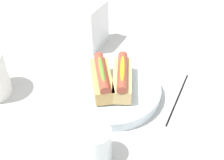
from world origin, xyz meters
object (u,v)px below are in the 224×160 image
(water_glass, at_px, (97,145))
(napkin_box, at_px, (95,26))
(serving_bowl, at_px, (112,90))
(hotdog_front, at_px, (122,77))
(hotdog_back, at_px, (102,78))
(chopstick_near, at_px, (178,98))

(water_glass, relative_size, napkin_box, 0.60)
(serving_bowl, relative_size, hotdog_front, 1.76)
(hotdog_front, relative_size, napkin_box, 1.04)
(hotdog_back, bearing_deg, hotdog_front, -76.11)
(serving_bowl, bearing_deg, napkin_box, 24.16)
(water_glass, bearing_deg, hotdog_front, -5.28)
(hotdog_front, xyz_separation_m, water_glass, (-0.22, 0.02, -0.02))
(hotdog_back, height_order, napkin_box, napkin_box)
(hotdog_back, bearing_deg, serving_bowl, -76.11)
(hotdog_back, relative_size, chopstick_near, 0.72)
(hotdog_back, xyz_separation_m, chopstick_near, (0.03, -0.21, -0.06))
(serving_bowl, relative_size, chopstick_near, 1.25)
(hotdog_back, distance_m, water_glass, 0.21)
(napkin_box, distance_m, chopstick_near, 0.36)
(serving_bowl, bearing_deg, water_glass, -178.14)
(napkin_box, bearing_deg, hotdog_back, -145.44)
(chopstick_near, bearing_deg, water_glass, 155.76)
(hotdog_front, height_order, napkin_box, napkin_box)
(serving_bowl, distance_m, hotdog_back, 0.05)
(water_glass, xyz_separation_m, napkin_box, (0.44, 0.11, 0.03))
(serving_bowl, height_order, hotdog_front, hotdog_front)
(napkin_box, xyz_separation_m, chopstick_near, (-0.21, -0.29, -0.07))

